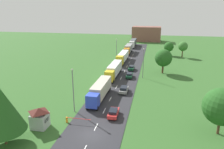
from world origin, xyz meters
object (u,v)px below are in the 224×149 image
at_px(truck_lead, 100,90).
at_px(lamppost_third, 117,47).
at_px(car_second, 124,89).
at_px(tree_birch, 0,108).
at_px(tree_pine, 169,47).
at_px(car_fourth, 131,68).
at_px(person_lead, 38,124).
at_px(car_third, 129,75).
at_px(guard_booth, 40,118).
at_px(barrier_gate, 71,119).
at_px(car_lead, 113,113).
at_px(lamppost_lead, 73,88).
at_px(truck_fourth, 128,49).
at_px(distant_building, 146,34).
at_px(lamppost_second, 143,62).
at_px(truck_second, 114,70).
at_px(truck_fifth, 133,43).
at_px(tree_oak, 183,46).
at_px(tree_maple, 222,107).
at_px(truck_third, 123,57).
at_px(tree_elm, 163,58).

xyz_separation_m(truck_lead, lamppost_third, (-4.02, 43.70, 2.24)).
height_order(car_second, tree_birch, tree_birch).
bearing_deg(lamppost_third, tree_pine, 19.02).
xyz_separation_m(car_fourth, tree_birch, (-14.22, -44.16, 5.16)).
xyz_separation_m(car_fourth, tree_pine, (13.17, 26.37, 2.98)).
distance_m(car_fourth, person_lead, 41.01).
xyz_separation_m(car_third, tree_birch, (-14.55, -36.00, 5.17)).
distance_m(guard_booth, barrier_gate, 5.38).
height_order(car_lead, tree_birch, tree_birch).
height_order(car_fourth, lamppost_lead, lamppost_lead).
distance_m(truck_fourth, person_lead, 67.67).
xyz_separation_m(truck_lead, distant_building, (6.11, 93.14, 2.33)).
distance_m(barrier_gate, lamppost_second, 31.22).
bearing_deg(truck_second, distant_building, 85.39).
height_order(truck_fifth, person_lead, truck_fifth).
bearing_deg(tree_oak, person_lead, -115.61).
relative_size(lamppost_lead, tree_birch, 0.92).
height_order(truck_second, tree_birch, tree_birch).
bearing_deg(guard_booth, lamppost_lead, 62.36).
xyz_separation_m(guard_booth, lamppost_lead, (3.59, 6.86, 3.09)).
height_order(car_second, lamppost_second, lamppost_second).
bearing_deg(barrier_gate, car_second, 65.98).
xyz_separation_m(truck_fifth, car_third, (4.60, -54.03, -1.34)).
bearing_deg(truck_fifth, guard_booth, -94.85).
xyz_separation_m(truck_fourth, car_second, (4.98, -48.08, -1.30)).
bearing_deg(lamppost_lead, truck_fifth, 87.36).
height_order(lamppost_second, tree_maple, lamppost_second).
bearing_deg(truck_second, truck_third, 90.35).
height_order(truck_lead, car_fourth, truck_lead).
bearing_deg(tree_elm, truck_lead, -121.61).
distance_m(truck_second, tree_oak, 39.40).
xyz_separation_m(lamppost_second, tree_maple, (13.94, -27.46, -0.03)).
relative_size(car_lead, lamppost_second, 0.46).
bearing_deg(tree_birch, car_third, 67.99).
bearing_deg(truck_fifth, car_fourth, -84.68).
bearing_deg(lamppost_second, tree_maple, -63.08).
height_order(truck_second, tree_pine, tree_pine).
distance_m(car_lead, lamppost_third, 52.34).
relative_size(car_second, car_fourth, 1.09).
height_order(car_second, tree_maple, tree_maple).
bearing_deg(tree_pine, guard_booth, -110.69).
distance_m(lamppost_second, tree_pine, 35.01).
bearing_deg(car_third, car_second, -89.70).
height_order(truck_fourth, distant_building, distant_building).
bearing_deg(truck_fourth, car_lead, -85.48).
distance_m(car_lead, tree_birch, 19.21).
height_order(car_third, lamppost_lead, lamppost_lead).
xyz_separation_m(car_second, lamppost_lead, (-8.26, -11.87, 4.09)).
relative_size(tree_oak, distant_building, 0.38).
xyz_separation_m(tree_maple, tree_pine, (-4.96, 61.28, -1.06)).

